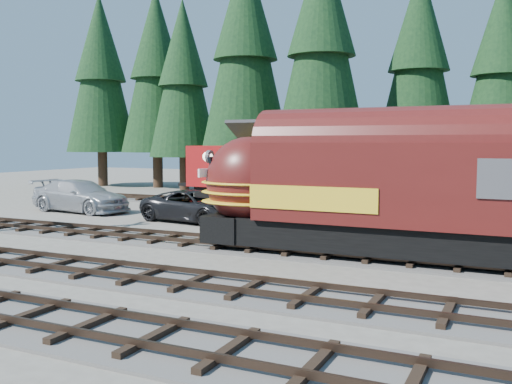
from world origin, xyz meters
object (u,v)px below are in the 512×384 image
at_px(caboose, 256,170).
at_px(pickup_truck_a, 195,206).
at_px(locomotive, 384,193).
at_px(pickup_truck_b, 80,196).
at_px(depot, 377,169).

bearing_deg(caboose, pickup_truck_a, -87.12).
xyz_separation_m(locomotive, pickup_truck_b, (-20.03, 6.46, -1.46)).
bearing_deg(locomotive, caboose, 129.95).
height_order(depot, pickup_truck_a, depot).
height_order(caboose, pickup_truck_b, caboose).
bearing_deg(caboose, depot, -37.15).
distance_m(depot, locomotive, 6.77).
bearing_deg(pickup_truck_b, depot, -84.85).
xyz_separation_m(depot, pickup_truck_a, (-9.48, -0.88, -2.11)).
height_order(caboose, pickup_truck_a, caboose).
bearing_deg(depot, pickup_truck_a, -174.70).
distance_m(locomotive, pickup_truck_b, 21.09).
xyz_separation_m(depot, caboose, (-9.90, 7.50, -0.57)).
distance_m(locomotive, pickup_truck_a, 12.72).
distance_m(locomotive, caboose, 18.26).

